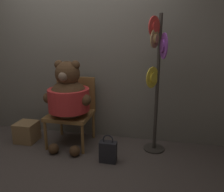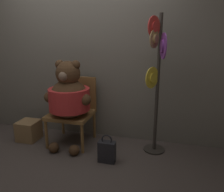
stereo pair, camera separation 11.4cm
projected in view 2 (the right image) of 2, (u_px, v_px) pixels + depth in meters
name	position (u px, v px, depth m)	size (l,w,h in m)	color
ground_plane	(67.00, 156.00, 2.83)	(14.00, 14.00, 0.00)	#4C423D
wall_back	(85.00, 47.00, 3.20)	(8.00, 0.10, 2.70)	slate
chair	(73.00, 108.00, 3.15)	(0.58, 0.55, 0.93)	olive
teddy_bear	(69.00, 97.00, 2.92)	(0.66, 0.59, 1.21)	#4C331E
hat_display_rack	(156.00, 77.00, 2.64)	(0.28, 0.46, 1.76)	#332D28
handbag_on_ground	(107.00, 151.00, 2.67)	(0.21, 0.10, 0.36)	#232328
wooden_crate	(29.00, 130.00, 3.26)	(0.29, 0.29, 0.29)	#937047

